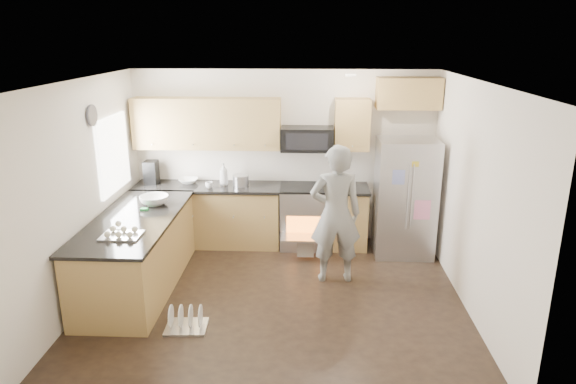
{
  "coord_description": "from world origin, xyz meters",
  "views": [
    {
      "loc": [
        0.4,
        -5.57,
        3.08
      ],
      "look_at": [
        0.13,
        0.5,
        1.21
      ],
      "focal_mm": 32.0,
      "sensor_mm": 36.0,
      "label": 1
    }
  ],
  "objects_px": {
    "stove_range": "(306,203)",
    "person": "(336,214)",
    "refrigerator": "(405,198)",
    "dish_rack": "(186,322)"
  },
  "relations": [
    {
      "from": "stove_range",
      "to": "dish_rack",
      "type": "relative_size",
      "value": 3.86
    },
    {
      "from": "stove_range",
      "to": "refrigerator",
      "type": "xyz_separation_m",
      "value": [
        1.41,
        -0.24,
        0.17
      ]
    },
    {
      "from": "refrigerator",
      "to": "dish_rack",
      "type": "xyz_separation_m",
      "value": [
        -2.69,
        -2.15,
        -0.77
      ]
    },
    {
      "from": "stove_range",
      "to": "person",
      "type": "distance_m",
      "value": 1.22
    },
    {
      "from": "dish_rack",
      "to": "refrigerator",
      "type": "bearing_deg",
      "value": 38.64
    },
    {
      "from": "refrigerator",
      "to": "person",
      "type": "relative_size",
      "value": 0.94
    },
    {
      "from": "refrigerator",
      "to": "dish_rack",
      "type": "relative_size",
      "value": 3.66
    },
    {
      "from": "refrigerator",
      "to": "stove_range",
      "type": "bearing_deg",
      "value": 170.25
    },
    {
      "from": "person",
      "to": "dish_rack",
      "type": "bearing_deg",
      "value": 31.19
    },
    {
      "from": "stove_range",
      "to": "person",
      "type": "xyz_separation_m",
      "value": [
        0.38,
        -1.13,
        0.22
      ]
    }
  ]
}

